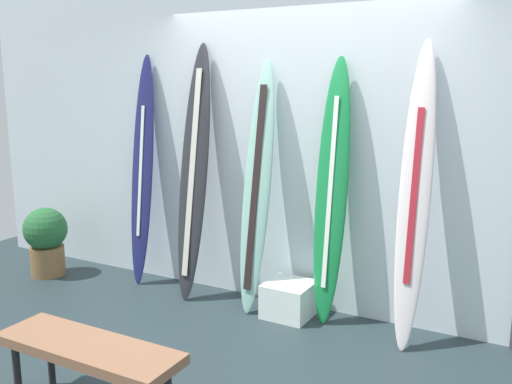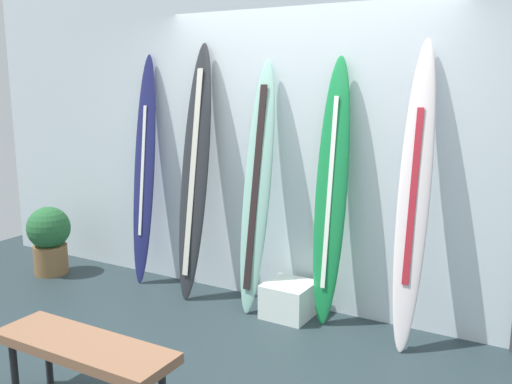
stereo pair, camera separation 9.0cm
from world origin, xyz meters
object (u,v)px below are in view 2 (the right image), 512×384
Objects in this scene: surfboard_charcoal at (195,174)px; potted_plant at (49,237)px; surfboard_seafoam at (257,189)px; bench at (84,351)px; surfboard_emerald at (331,193)px; surfboard_ivory at (414,199)px; display_block_left at (289,299)px; surfboard_navy at (144,171)px.

potted_plant is (-1.61, -0.27, -0.73)m from surfboard_charcoal.
bench is at bearing -92.80° from surfboard_seafoam.
potted_plant is (-2.87, -0.33, -0.68)m from surfboard_emerald.
bench is at bearing -126.80° from surfboard_ivory.
surfboard_emerald is at bearing 14.33° from display_block_left.
surfboard_ivory is 5.77× the size of display_block_left.
surfboard_seafoam is at bearing -3.07° from surfboard_navy.
surfboard_ivory is at bearing -1.84° from surfboard_navy.
surfboard_ivory reaches higher than display_block_left.
surfboard_navy reaches higher than bench.
surfboard_navy is 1.84m from display_block_left.
surfboard_emerald is 0.95× the size of surfboard_ivory.
surfboard_charcoal is at bearing 9.51° from potted_plant.
surfboard_charcoal is 1.01× the size of surfboard_ivory.
surfboard_emerald reaches higher than potted_plant.
surfboard_seafoam is 0.95m from display_block_left.
display_block_left is 2.58m from potted_plant.
surfboard_seafoam is 0.94× the size of surfboard_ivory.
surfboard_emerald is 0.97m from display_block_left.
surfboard_navy is 2.35m from bench.
surfboard_ivory is 2.40m from bench.
potted_plant is (-2.24, -0.27, -0.66)m from surfboard_seafoam.
potted_plant reaches higher than bench.
surfboard_seafoam is 1.96m from bench.
bench is (-1.38, -1.84, -0.69)m from surfboard_ivory.
surfboard_charcoal is 1.79m from potted_plant.
surfboard_charcoal is at bearing -6.08° from surfboard_navy.
surfboard_seafoam is 1.81× the size of bench.
display_block_left is at bearing -3.31° from surfboard_navy.
surfboard_charcoal reaches higher than surfboard_emerald.
surfboard_navy reaches higher than display_block_left.
surfboard_navy is 0.96× the size of surfboard_charcoal.
bench is at bearing -110.68° from surfboard_emerald.
surfboard_seafoam is 1.29m from surfboard_ivory.
potted_plant is 2.67m from bench.
bench is (0.54, -1.85, -0.71)m from surfboard_charcoal.
bench is (1.17, -1.92, -0.68)m from surfboard_navy.
surfboard_charcoal is 2.06m from bench.
surfboard_ivory is (1.29, -0.01, 0.06)m from surfboard_seafoam.
surfboard_charcoal is 1.07× the size of surfboard_seafoam.
bench reaches higher than display_block_left.
surfboard_ivory is 3.22× the size of potted_plant.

